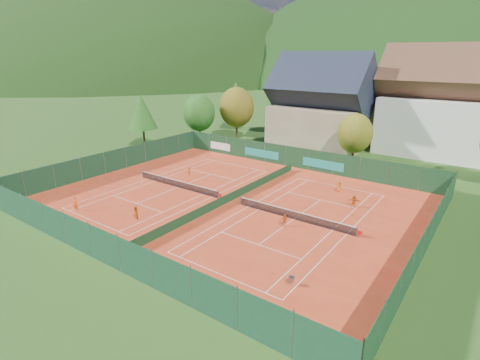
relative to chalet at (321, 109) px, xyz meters
name	(u,v)px	position (x,y,z in m)	size (l,w,h in m)	color
ground	(230,202)	(3.00, -30.00, -6.64)	(600.00, 600.00, 0.00)	#254A17
clay_pad	(230,202)	(3.00, -30.00, -6.62)	(40.00, 32.00, 0.01)	#BE371B
court_markings_left	(178,187)	(-5.00, -30.00, -6.61)	(11.03, 23.83, 0.00)	white
court_markings_right	(293,219)	(11.00, -30.00, -6.61)	(11.03, 23.83, 0.00)	white
tennis_net_left	(179,184)	(-4.85, -30.00, -6.12)	(13.30, 0.10, 1.02)	#59595B
tennis_net_right	(295,215)	(11.15, -30.00, -6.12)	(13.30, 0.10, 1.02)	#59595B
court_divider	(230,197)	(3.00, -30.00, -6.12)	(0.03, 28.80, 1.00)	#13361C
fence_north	(294,157)	(2.54, -14.01, -5.16)	(40.00, 0.10, 3.00)	#13361C
fence_south	(104,247)	(3.00, -46.00, -5.12)	(40.00, 0.04, 3.00)	#153B24
fence_west	(115,160)	(-17.00, -30.00, -5.12)	(0.04, 32.00, 3.00)	#13361F
fence_east	(427,239)	(23.00, -29.95, -5.14)	(0.09, 32.00, 3.00)	#14381C
chalet	(321,109)	(0.00, 0.00, 0.00)	(16.20, 12.00, 16.00)	tan
hotel_block_a	(451,109)	(19.00, 6.00, 0.76)	(21.60, 11.00, 17.25)	silver
tree_west_front	(199,113)	(-19.00, -10.00, -1.23)	(5.72, 5.72, 8.69)	#473019
tree_west_mid	(237,107)	(-15.00, -4.00, -0.56)	(6.44, 6.44, 9.78)	#452E18
tree_west_back	(236,98)	(-21.00, 4.00, 0.11)	(5.60, 5.60, 10.00)	#442618
tree_center	(355,133)	(9.00, -8.00, -1.91)	(5.01, 5.01, 7.60)	#492C1A
tree_west_side	(142,112)	(-25.00, -18.00, -0.56)	(5.04, 5.04, 9.00)	#452C18
ball_hopper	(292,279)	(16.13, -40.01, -6.07)	(0.34, 0.34, 0.80)	slate
loose_ball_0	(140,192)	(-7.48, -33.87, -6.59)	(0.07, 0.07, 0.07)	#CCD833
loose_ball_1	(200,236)	(5.83, -38.23, -6.59)	(0.07, 0.07, 0.07)	#CCD833
player_left_near	(75,204)	(-8.64, -41.35, -5.86)	(0.56, 0.37, 1.53)	#FA5F16
player_left_mid	(136,213)	(-1.65, -39.19, -5.92)	(0.68, 0.53, 1.41)	orange
player_left_far	(189,172)	(-6.80, -25.95, -5.97)	(0.85, 0.49, 1.31)	#CE4C12
player_right_near	(284,220)	(11.02, -31.92, -5.99)	(0.75, 0.31, 1.28)	#DA5A13
player_right_far_a	(339,187)	(11.70, -19.92, -5.96)	(0.65, 0.42, 1.32)	#CF5412
player_right_far_b	(354,201)	(14.74, -23.42, -5.95)	(1.24, 0.40, 1.34)	#D05F12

